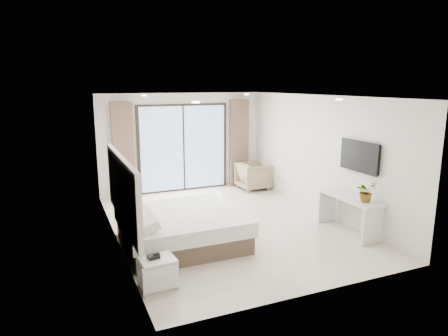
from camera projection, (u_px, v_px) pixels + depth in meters
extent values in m
plane|color=beige|center=(228.00, 224.00, 8.52)|extent=(6.20, 6.20, 0.00)
cube|color=silver|center=(183.00, 142.00, 11.03)|extent=(4.60, 0.02, 2.70)
cube|color=silver|center=(318.00, 203.00, 5.45)|extent=(4.60, 0.02, 2.70)
cube|color=silver|center=(114.00, 172.00, 7.36)|extent=(0.02, 6.20, 2.70)
cube|color=silver|center=(320.00, 155.00, 9.12)|extent=(0.02, 6.20, 2.70)
cube|color=white|center=(228.00, 96.00, 7.96)|extent=(4.60, 6.20, 0.02)
cube|color=beige|center=(122.00, 190.00, 6.87)|extent=(0.08, 3.00, 1.20)
cube|color=black|center=(360.00, 156.00, 7.83)|extent=(0.06, 1.00, 0.58)
cube|color=black|center=(359.00, 156.00, 7.82)|extent=(0.02, 1.04, 0.62)
cube|color=black|center=(183.00, 148.00, 11.03)|extent=(2.56, 0.04, 2.42)
cube|color=#91B8E9|center=(184.00, 148.00, 11.01)|extent=(2.40, 0.01, 2.30)
cube|color=brown|center=(123.00, 151.00, 10.29)|extent=(0.55, 0.14, 2.50)
cube|color=brown|center=(239.00, 143.00, 11.55)|extent=(0.55, 0.14, 2.50)
cylinder|color=white|center=(196.00, 102.00, 5.84)|extent=(0.12, 0.12, 0.02)
cylinder|color=white|center=(339.00, 99.00, 6.84)|extent=(0.12, 0.12, 0.02)
cylinder|color=white|center=(144.00, 95.00, 9.08)|extent=(0.12, 0.12, 0.02)
cylinder|color=white|center=(247.00, 94.00, 10.08)|extent=(0.12, 0.12, 0.02)
cube|color=brown|center=(182.00, 235.00, 7.47)|extent=(2.08, 1.97, 0.33)
cube|color=white|center=(181.00, 220.00, 7.41)|extent=(2.16, 2.05, 0.27)
cube|color=white|center=(149.00, 227.00, 6.47)|extent=(0.28, 0.42, 0.14)
cube|color=white|center=(144.00, 218.00, 6.88)|extent=(0.28, 0.42, 0.14)
cube|color=white|center=(138.00, 211.00, 7.29)|extent=(0.28, 0.42, 0.14)
cube|color=white|center=(134.00, 204.00, 7.69)|extent=(0.28, 0.42, 0.14)
cube|color=silver|center=(157.00, 260.00, 5.79)|extent=(0.53, 0.45, 0.05)
cube|color=silver|center=(158.00, 286.00, 5.87)|extent=(0.53, 0.45, 0.05)
cube|color=silver|center=(161.00, 279.00, 5.67)|extent=(0.51, 0.08, 0.41)
cube|color=silver|center=(155.00, 268.00, 5.99)|extent=(0.51, 0.08, 0.41)
cube|color=black|center=(153.00, 256.00, 5.79)|extent=(0.19, 0.16, 0.06)
cube|color=silver|center=(349.00, 197.00, 7.92)|extent=(0.47, 1.49, 0.06)
cube|color=silver|center=(372.00, 226.00, 7.40)|extent=(0.45, 0.06, 0.71)
cube|color=silver|center=(327.00, 206.00, 8.60)|extent=(0.45, 0.06, 0.71)
imported|color=#33662D|center=(366.00, 194.00, 7.47)|extent=(0.39, 0.43, 0.32)
imported|color=#9A8965|center=(254.00, 175.00, 11.30)|extent=(0.76, 0.81, 0.83)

